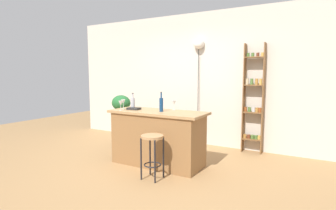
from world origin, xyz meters
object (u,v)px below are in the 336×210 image
object	(u,v)px
pendant_globe_light	(199,45)
cookbook	(134,109)
bar_stool	(152,147)
wine_glass_center	(123,102)
bottle_soda_blue	(133,103)
wine_glass_right	(174,103)
plant_stool	(122,137)
spice_shelf	(253,100)
potted_plant	(121,109)
bottle_sauce_amber	(161,104)
wine_glass_left	(121,104)

from	to	relation	value
pendant_globe_light	cookbook	bearing A→B (deg)	-108.13
bar_stool	wine_glass_center	bearing A→B (deg)	150.32
bottle_soda_blue	wine_glass_right	bearing A→B (deg)	17.75
plant_stool	cookbook	size ratio (longest dim) A/B	1.72
spice_shelf	wine_glass_right	size ratio (longest dim) A/B	12.73
plant_stool	potted_plant	world-z (taller)	potted_plant
bar_stool	bottle_sauce_amber	bearing A→B (deg)	108.10
bottle_soda_blue	cookbook	bearing A→B (deg)	-43.37
bar_stool	plant_stool	bearing A→B (deg)	142.22
pendant_globe_light	wine_glass_center	bearing A→B (deg)	-115.64
bar_stool	wine_glass_center	size ratio (longest dim) A/B	3.91
plant_stool	wine_glass_center	xyz separation A→B (m)	(0.59, -0.65, 0.84)
bottle_soda_blue	pendant_globe_light	size ratio (longest dim) A/B	0.12
plant_stool	wine_glass_center	distance (m)	1.21
bar_stool	bottle_soda_blue	size ratio (longest dim) A/B	2.31
spice_shelf	bottle_soda_blue	xyz separation A→B (m)	(-1.76, -1.46, -0.02)
bottle_soda_blue	pendant_globe_light	distance (m)	1.97
bottle_soda_blue	wine_glass_left	world-z (taller)	bottle_soda_blue
plant_stool	wine_glass_center	size ratio (longest dim) A/B	2.20
potted_plant	bottle_sauce_amber	distance (m)	1.52
bar_stool	potted_plant	bearing A→B (deg)	142.22
bottle_sauce_amber	cookbook	world-z (taller)	bottle_sauce_amber
plant_stool	potted_plant	xyz separation A→B (m)	(0.00, -0.00, 0.60)
cookbook	wine_glass_left	bearing A→B (deg)	-128.56
wine_glass_center	wine_glass_left	bearing A→B (deg)	-62.16
potted_plant	pendant_globe_light	world-z (taller)	pendant_globe_light
potted_plant	wine_glass_center	world-z (taller)	potted_plant
wine_glass_center	cookbook	world-z (taller)	wine_glass_center
spice_shelf	wine_glass_right	world-z (taller)	spice_shelf
wine_glass_left	potted_plant	bearing A→B (deg)	129.12
spice_shelf	pendant_globe_light	size ratio (longest dim) A/B	0.92
plant_stool	wine_glass_right	size ratio (longest dim) A/B	2.20
plant_stool	wine_glass_left	bearing A→B (deg)	-50.88
cookbook	spice_shelf	bearing A→B (deg)	38.25
bar_stool	wine_glass_left	distance (m)	1.07
bar_stool	potted_plant	world-z (taller)	potted_plant
bottle_soda_blue	bar_stool	bearing A→B (deg)	-37.46
bottle_soda_blue	cookbook	xyz separation A→B (m)	(0.08, -0.08, -0.09)
bar_stool	potted_plant	xyz separation A→B (m)	(-1.54, 1.20, 0.30)
wine_glass_left	pendant_globe_light	world-z (taller)	pendant_globe_light
bottle_sauce_amber	wine_glass_right	bearing A→B (deg)	73.33
plant_stool	bottle_sauce_amber	xyz separation A→B (m)	(1.36, -0.64, 0.84)
spice_shelf	bottle_sauce_amber	xyz separation A→B (m)	(-1.14, -1.51, -0.00)
wine_glass_right	cookbook	distance (m)	0.70
potted_plant	wine_glass_left	distance (m)	1.12
bottle_sauce_amber	wine_glass_center	size ratio (longest dim) A/B	1.96
bar_stool	plant_stool	size ratio (longest dim) A/B	1.78
pendant_globe_light	wine_glass_left	bearing A→B (deg)	-110.11
bottle_sauce_amber	bar_stool	bearing A→B (deg)	-71.90
bottle_sauce_amber	cookbook	xyz separation A→B (m)	(-0.54, -0.02, -0.10)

